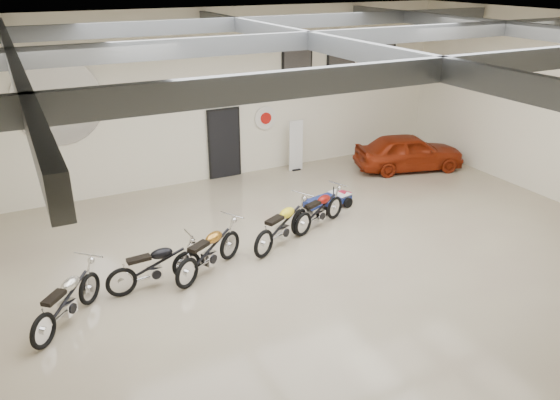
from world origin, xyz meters
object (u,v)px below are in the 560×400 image
banner_stand (296,144)px  motorcycle_yellow (282,225)px  motorcycle_black (154,265)px  go_kart (332,197)px  motorcycle_silver (66,299)px  vintage_car (409,152)px  motorcycle_gold (209,250)px  motorcycle_red (320,209)px

banner_stand → motorcycle_yellow: size_ratio=0.84×
motorcycle_black → go_kart: 5.63m
motorcycle_silver → motorcycle_black: size_ratio=1.02×
banner_stand → vintage_car: size_ratio=0.50×
banner_stand → go_kart: 3.14m
motorcycle_silver → motorcycle_yellow: bearing=-36.8°
motorcycle_yellow → go_kart: size_ratio=1.27×
vintage_car → go_kart: bearing=126.7°
banner_stand → motorcycle_black: bearing=-139.1°
motorcycle_silver → motorcycle_black: (1.73, 0.51, -0.01)m
motorcycle_gold → motorcycle_yellow: bearing=-18.9°
go_kart → motorcycle_red: bearing=-147.9°
motorcycle_silver → motorcycle_yellow: size_ratio=0.96×
motorcycle_black → motorcycle_gold: size_ratio=0.95×
motorcycle_silver → motorcycle_red: (6.12, 1.44, -0.03)m
motorcycle_red → go_kart: motorcycle_red is taller
motorcycle_black → motorcycle_red: 4.49m
motorcycle_yellow → go_kart: (2.20, 1.38, -0.24)m
motorcycle_black → vintage_car: bearing=16.4°
motorcycle_red → go_kart: 1.32m
banner_stand → motorcycle_black: 7.63m
motorcycle_black → vintage_car: vintage_car is taller
motorcycle_black → motorcycle_gold: (1.18, 0.05, 0.02)m
motorcycle_red → vintage_car: 5.29m
motorcycle_silver → vintage_car: (10.85, 3.83, 0.07)m
motorcycle_yellow → banner_stand: bearing=30.8°
banner_stand → motorcycle_yellow: banner_stand is taller
banner_stand → motorcycle_yellow: 5.21m
go_kart → vintage_car: vintage_car is taller
motorcycle_silver → motorcycle_gold: (2.91, 0.56, 0.02)m
motorcycle_silver → vintage_car: 11.50m
motorcycle_red → motorcycle_yellow: bearing=177.9°
motorcycle_silver → motorcycle_gold: 2.96m
banner_stand → motorcycle_silver: size_ratio=0.87×
motorcycle_silver → motorcycle_yellow: (4.85, 0.97, 0.02)m
motorcycle_black → motorcycle_red: (4.39, 0.92, -0.02)m
motorcycle_silver → motorcycle_yellow: 4.95m
motorcycle_silver → motorcycle_gold: motorcycle_gold is taller
motorcycle_gold → motorcycle_silver: bearing=160.2°
motorcycle_red → go_kart: size_ratio=1.15×
motorcycle_red → vintage_car: size_ratio=0.54×
motorcycle_black → motorcycle_yellow: bearing=4.8°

